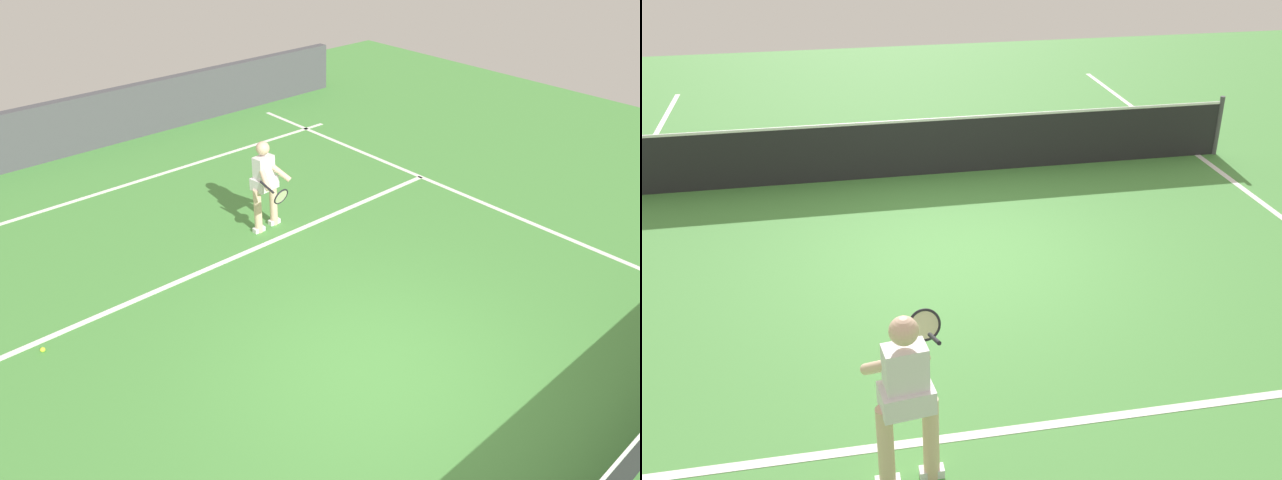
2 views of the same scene
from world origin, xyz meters
The scene contains 4 objects.
ground_plane centered at (0.00, 0.00, 0.00)m, with size 24.04×24.04×0.00m, color #4C9342.
service_line_marking centered at (0.00, -3.22, 0.00)m, with size 9.21×0.10×0.01m, color white.
court_net centered at (0.00, 2.76, 0.46)m, with size 9.89×0.08×1.00m.
tennis_player centered at (-1.10, -3.61, 0.85)m, with size 0.73×1.00×1.55m.
Camera 2 is at (-1.51, -7.95, 4.38)m, focal length 41.07 mm.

